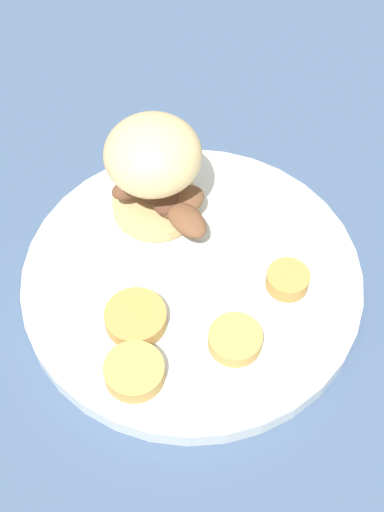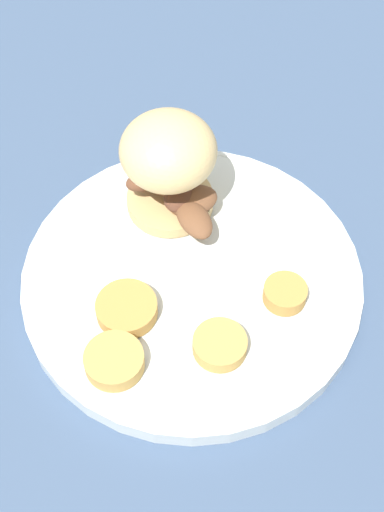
# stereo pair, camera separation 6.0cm
# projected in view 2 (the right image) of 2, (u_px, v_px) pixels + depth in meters

# --- Properties ---
(ground_plane) EXTENTS (4.00, 4.00, 0.00)m
(ground_plane) POSITION_uv_depth(u_px,v_px,m) (192.00, 285.00, 0.64)
(ground_plane) COLOR #3D5170
(dinner_plate) EXTENTS (0.30, 0.30, 0.02)m
(dinner_plate) POSITION_uv_depth(u_px,v_px,m) (192.00, 278.00, 0.63)
(dinner_plate) COLOR silver
(dinner_plate) RESTS_ON ground_plane
(sandwich) EXTENTS (0.09, 0.10, 0.10)m
(sandwich) POSITION_uv_depth(u_px,v_px,m) (170.00, 165.00, 0.62)
(sandwich) COLOR tan
(sandwich) RESTS_ON dinner_plate
(potato_round_0) EXTENTS (0.05, 0.05, 0.02)m
(potato_round_0) POSITION_uv_depth(u_px,v_px,m) (114.00, 361.00, 0.56)
(potato_round_0) COLOR tan
(potato_round_0) RESTS_ON dinner_plate
(potato_round_1) EXTENTS (0.04, 0.04, 0.01)m
(potato_round_1) POSITION_uv_depth(u_px,v_px,m) (220.00, 345.00, 0.57)
(potato_round_1) COLOR tan
(potato_round_1) RESTS_ON dinner_plate
(potato_round_2) EXTENTS (0.04, 0.04, 0.01)m
(potato_round_2) POSITION_uv_depth(u_px,v_px,m) (285.00, 293.00, 0.60)
(potato_round_2) COLOR #BC8942
(potato_round_2) RESTS_ON dinner_plate
(potato_round_3) EXTENTS (0.05, 0.05, 0.01)m
(potato_round_3) POSITION_uv_depth(u_px,v_px,m) (127.00, 309.00, 0.59)
(potato_round_3) COLOR #BC8942
(potato_round_3) RESTS_ON dinner_plate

